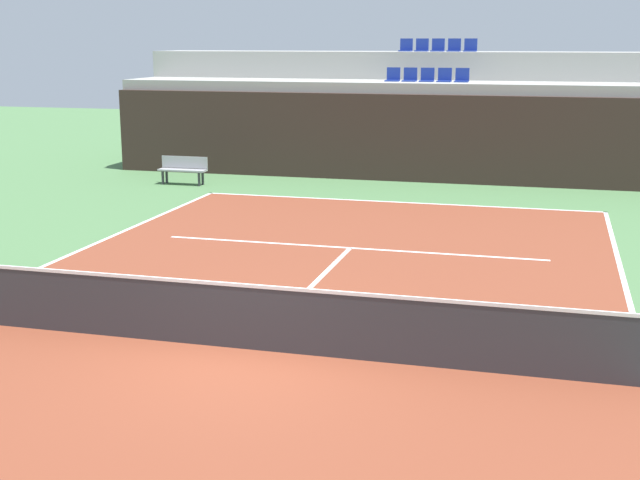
{
  "coord_description": "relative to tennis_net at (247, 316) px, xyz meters",
  "views": [
    {
      "loc": [
        4.05,
        -11.01,
        4.32
      ],
      "look_at": [
        0.53,
        2.0,
        1.2
      ],
      "focal_mm": 48.49,
      "sensor_mm": 36.0,
      "label": 1
    }
  ],
  "objects": [
    {
      "name": "baseline_far",
      "position": [
        0.0,
        11.95,
        -0.5
      ],
      "size": [
        11.0,
        0.1,
        0.0
      ],
      "primitive_type": "cube",
      "color": "white",
      "rests_on": "court_surface"
    },
    {
      "name": "ground_plane",
      "position": [
        0.0,
        0.0,
        -0.51
      ],
      "size": [
        80.0,
        80.0,
        0.0
      ],
      "primitive_type": "plane",
      "color": "#477042"
    },
    {
      "name": "player_bench",
      "position": [
        -6.88,
        13.28,
        -0.0
      ],
      "size": [
        1.5,
        0.4,
        0.85
      ],
      "color": "#99999E",
      "rests_on": "ground_plane"
    },
    {
      "name": "centre_service_line",
      "position": [
        0.0,
        3.2,
        -0.5
      ],
      "size": [
        0.1,
        6.4,
        0.0
      ],
      "primitive_type": "cube",
      "color": "white",
      "rests_on": "court_surface"
    },
    {
      "name": "tennis_net",
      "position": [
        0.0,
        0.0,
        0.0
      ],
      "size": [
        11.08,
        0.08,
        1.07
      ],
      "color": "black",
      "rests_on": "court_surface"
    },
    {
      "name": "seating_row_lower",
      "position": [
        0.0,
        17.13,
        2.65
      ],
      "size": [
        2.67,
        0.44,
        0.44
      ],
      "color": "navy",
      "rests_on": "stands_tier_lower"
    },
    {
      "name": "service_line_far",
      "position": [
        0.0,
        6.4,
        -0.5
      ],
      "size": [
        8.26,
        0.1,
        0.0
      ],
      "primitive_type": "cube",
      "color": "white",
      "rests_on": "court_surface"
    },
    {
      "name": "stands_tier_lower",
      "position": [
        0.0,
        17.03,
        1.01
      ],
      "size": [
        20.29,
        2.4,
        3.03
      ],
      "primitive_type": "cube",
      "color": "#9E9E99",
      "rests_on": "ground_plane"
    },
    {
      "name": "court_surface",
      "position": [
        0.0,
        0.0,
        -0.5
      ],
      "size": [
        11.0,
        24.0,
        0.01
      ],
      "primitive_type": "cube",
      "color": "brown",
      "rests_on": "ground_plane"
    },
    {
      "name": "seating_row_upper",
      "position": [
        0.0,
        19.53,
        3.57
      ],
      "size": [
        2.67,
        0.44,
        0.44
      ],
      "color": "navy",
      "rests_on": "stands_tier_upper"
    },
    {
      "name": "back_wall",
      "position": [
        0.0,
        15.68,
        0.84
      ],
      "size": [
        20.29,
        0.3,
        2.7
      ],
      "primitive_type": "cube",
      "color": "#33231E",
      "rests_on": "ground_plane"
    },
    {
      "name": "stands_tier_upper",
      "position": [
        0.0,
        19.43,
        1.47
      ],
      "size": [
        20.29,
        2.4,
        3.95
      ],
      "primitive_type": "cube",
      "color": "#9E9E99",
      "rests_on": "ground_plane"
    }
  ]
}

